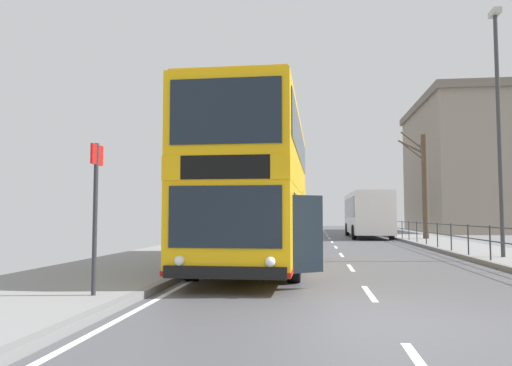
# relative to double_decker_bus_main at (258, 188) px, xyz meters

# --- Properties ---
(ground) EXTENTS (15.80, 140.00, 0.20)m
(ground) POSITION_rel_double_decker_bus_main_xyz_m (2.00, -7.00, -2.32)
(ground) COLOR #4E4E53
(double_decker_bus_main) EXTENTS (3.23, 10.40, 4.51)m
(double_decker_bus_main) POSITION_rel_double_decker_bus_main_xyz_m (0.00, 0.00, 0.00)
(double_decker_bus_main) COLOR #F4B20F
(double_decker_bus_main) RESTS_ON ground
(background_bus_far_lane) EXTENTS (2.70, 10.47, 3.16)m
(background_bus_far_lane) POSITION_rel_double_decker_bus_main_xyz_m (5.48, 21.57, -0.63)
(background_bus_far_lane) COLOR white
(background_bus_far_lane) RESTS_ON ground
(pedestrian_railing_far_kerb) EXTENTS (0.05, 28.50, 1.09)m
(pedestrian_railing_far_kerb) POSITION_rel_double_decker_bus_main_xyz_m (7.17, 5.13, -1.48)
(pedestrian_railing_far_kerb) COLOR #2D3338
(pedestrian_railing_far_kerb) RESTS_ON ground
(bus_stop_sign_near) EXTENTS (0.08, 0.44, 2.68)m
(bus_stop_sign_near) POSITION_rel_double_decker_bus_main_xyz_m (-2.21, -6.07, -0.57)
(bus_stop_sign_near) COLOR #2D2D33
(bus_stop_sign_near) RESTS_ON ground
(street_lamp_far_side) EXTENTS (0.28, 0.60, 8.63)m
(street_lamp_far_side) POSITION_rel_double_decker_bus_main_xyz_m (8.04, 3.20, 2.72)
(street_lamp_far_side) COLOR #38383D
(street_lamp_far_side) RESTS_ON ground
(bare_tree_far_00) EXTENTS (1.68, 1.90, 6.89)m
(bare_tree_far_00) POSITION_rel_double_decker_bus_main_xyz_m (8.52, 16.97, 1.23)
(bare_tree_far_00) COLOR #4C3D2D
(bare_tree_far_00) RESTS_ON ground
(background_building_00) EXTENTS (13.38, 17.23, 12.73)m
(background_building_00) POSITION_rel_double_decker_bus_main_xyz_m (18.45, 34.87, 4.04)
(background_building_00) COLOR gray
(background_building_00) RESTS_ON ground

